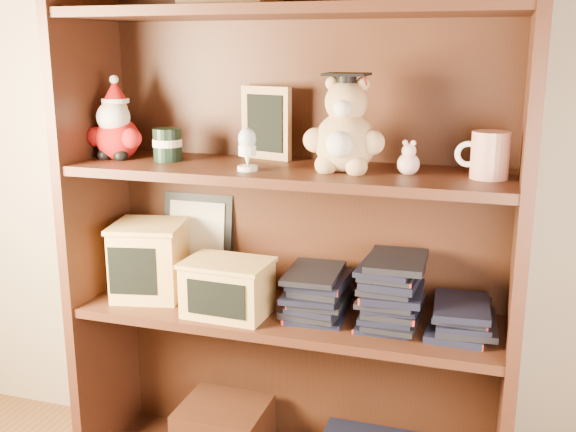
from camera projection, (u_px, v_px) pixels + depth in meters
name	position (u px, v px, depth m)	size (l,w,h in m)	color
bookcase	(293.00, 226.00, 1.83)	(1.20, 0.35, 1.60)	#422013
shelf_lower	(288.00, 316.00, 1.85)	(1.14, 0.33, 0.02)	#422013
shelf_upper	(288.00, 172.00, 1.75)	(1.14, 0.33, 0.02)	#422013
santa_plush	(116.00, 128.00, 1.87)	(0.17, 0.12, 0.24)	#A50F0F
teachers_tin	(168.00, 144.00, 1.84)	(0.08, 0.08, 0.09)	black
chalkboard_plaque	(266.00, 124.00, 1.86)	(0.16, 0.11, 0.20)	#9E7547
egg_cup	(247.00, 148.00, 1.69)	(0.05, 0.05, 0.11)	white
grad_teddy_bear	(345.00, 133.00, 1.67)	(0.21, 0.18, 0.25)	tan
pink_figurine	(408.00, 161.00, 1.65)	(0.06, 0.06, 0.09)	beige
teacher_mug	(489.00, 155.00, 1.58)	(0.13, 0.09, 0.11)	silver
certificate_frame	(198.00, 239.00, 2.03)	(0.22, 0.06, 0.28)	black
treats_box	(149.00, 259.00, 1.94)	(0.23, 0.23, 0.21)	tan
pencils_box	(228.00, 287.00, 1.81)	(0.24, 0.17, 0.15)	tan
book_stack_left	(317.00, 293.00, 1.80)	(0.14, 0.20, 0.13)	black
book_stack_mid	(391.00, 289.00, 1.74)	(0.14, 0.20, 0.19)	black
book_stack_right	(462.00, 318.00, 1.70)	(0.14, 0.20, 0.08)	black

